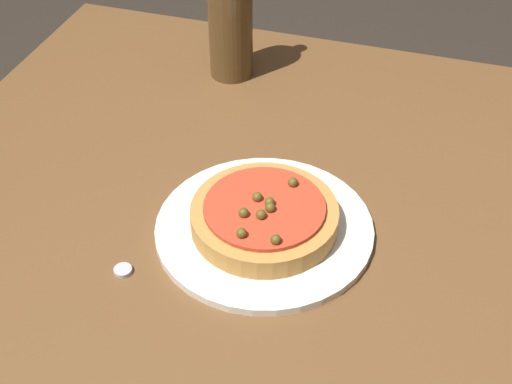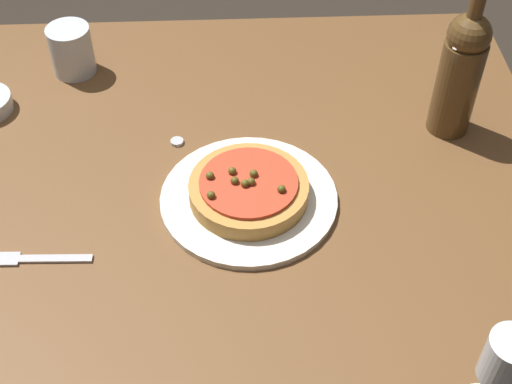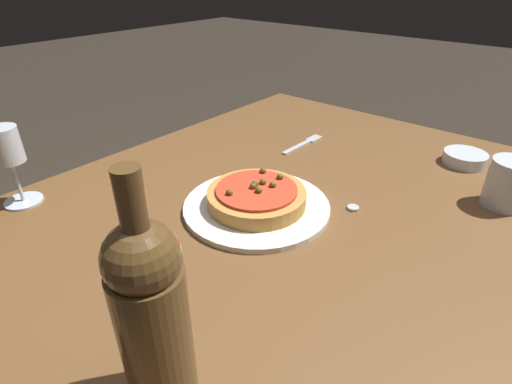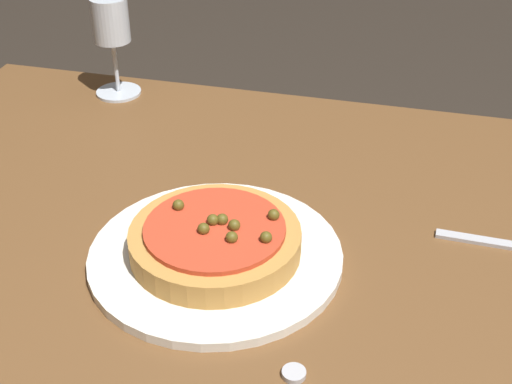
{
  "view_description": "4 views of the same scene",
  "coord_description": "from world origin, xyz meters",
  "px_view_note": "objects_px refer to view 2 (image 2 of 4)",
  "views": [
    {
      "loc": [
        -0.6,
        -0.25,
        1.43
      ],
      "look_at": [
        0.1,
        -0.03,
        0.79
      ],
      "focal_mm": 50.0,
      "sensor_mm": 36.0,
      "label": 1
    },
    {
      "loc": [
        0.05,
        -0.88,
        1.63
      ],
      "look_at": [
        0.08,
        -0.07,
        0.78
      ],
      "focal_mm": 50.0,
      "sensor_mm": 36.0,
      "label": 2
    },
    {
      "loc": [
        0.61,
        0.39,
        1.19
      ],
      "look_at": [
        0.06,
        -0.06,
        0.77
      ],
      "focal_mm": 28.0,
      "sensor_mm": 36.0,
      "label": 3
    },
    {
      "loc": [
        -0.14,
        0.58,
        1.28
      ],
      "look_at": [
        0.04,
        -0.1,
        0.81
      ],
      "focal_mm": 50.0,
      "sensor_mm": 36.0,
      "label": 4
    }
  ],
  "objects_px": {
    "bottle_cap": "(177,142)",
    "pizza": "(249,189)",
    "dinner_plate": "(249,199)",
    "wine_bottle": "(460,71)",
    "fork": "(33,259)",
    "dining_table": "(208,215)",
    "wine_glass": "(505,365)",
    "water_cup": "(71,50)"
  },
  "relations": [
    {
      "from": "water_cup",
      "to": "wine_bottle",
      "type": "bearing_deg",
      "value": -16.09
    },
    {
      "from": "wine_bottle",
      "to": "water_cup",
      "type": "xyz_separation_m",
      "value": [
        -0.72,
        0.21,
        -0.08
      ]
    },
    {
      "from": "pizza",
      "to": "wine_bottle",
      "type": "bearing_deg",
      "value": 24.92
    },
    {
      "from": "pizza",
      "to": "water_cup",
      "type": "bearing_deg",
      "value": 131.6
    },
    {
      "from": "water_cup",
      "to": "bottle_cap",
      "type": "xyz_separation_m",
      "value": [
        0.22,
        -0.23,
        -0.05
      ]
    },
    {
      "from": "fork",
      "to": "dinner_plate",
      "type": "bearing_deg",
      "value": -160.05
    },
    {
      "from": "dinner_plate",
      "to": "wine_bottle",
      "type": "distance_m",
      "value": 0.44
    },
    {
      "from": "wine_bottle",
      "to": "fork",
      "type": "relative_size",
      "value": 1.81
    },
    {
      "from": "dining_table",
      "to": "wine_bottle",
      "type": "relative_size",
      "value": 4.19
    },
    {
      "from": "dining_table",
      "to": "wine_glass",
      "type": "xyz_separation_m",
      "value": [
        0.37,
        -0.45,
        0.2
      ]
    },
    {
      "from": "dinner_plate",
      "to": "wine_bottle",
      "type": "height_order",
      "value": "wine_bottle"
    },
    {
      "from": "water_cup",
      "to": "dining_table",
      "type": "bearing_deg",
      "value": -51.2
    },
    {
      "from": "dining_table",
      "to": "fork",
      "type": "distance_m",
      "value": 0.33
    },
    {
      "from": "dining_table",
      "to": "water_cup",
      "type": "distance_m",
      "value": 0.45
    },
    {
      "from": "dinner_plate",
      "to": "pizza",
      "type": "bearing_deg",
      "value": -164.58
    },
    {
      "from": "pizza",
      "to": "water_cup",
      "type": "xyz_separation_m",
      "value": [
        -0.34,
        0.38,
        0.02
      ]
    },
    {
      "from": "water_cup",
      "to": "wine_glass",
      "type": "bearing_deg",
      "value": -50.74
    },
    {
      "from": "pizza",
      "to": "wine_glass",
      "type": "relative_size",
      "value": 1.2
    },
    {
      "from": "dinner_plate",
      "to": "fork",
      "type": "relative_size",
      "value": 1.82
    },
    {
      "from": "dining_table",
      "to": "fork",
      "type": "height_order",
      "value": "fork"
    },
    {
      "from": "dinner_plate",
      "to": "wine_bottle",
      "type": "relative_size",
      "value": 1.01
    },
    {
      "from": "pizza",
      "to": "fork",
      "type": "xyz_separation_m",
      "value": [
        -0.34,
        -0.11,
        -0.03
      ]
    },
    {
      "from": "dining_table",
      "to": "pizza",
      "type": "height_order",
      "value": "pizza"
    },
    {
      "from": "dinner_plate",
      "to": "pizza",
      "type": "height_order",
      "value": "pizza"
    },
    {
      "from": "wine_glass",
      "to": "fork",
      "type": "bearing_deg",
      "value": 156.1
    },
    {
      "from": "dinner_plate",
      "to": "pizza",
      "type": "xyz_separation_m",
      "value": [
        -0.0,
        -0.0,
        0.02
      ]
    },
    {
      "from": "wine_bottle",
      "to": "pizza",
      "type": "bearing_deg",
      "value": -155.08
    },
    {
      "from": "dinner_plate",
      "to": "wine_glass",
      "type": "bearing_deg",
      "value": -53.21
    },
    {
      "from": "dinner_plate",
      "to": "fork",
      "type": "xyz_separation_m",
      "value": [
        -0.34,
        -0.11,
        -0.0
      ]
    },
    {
      "from": "dining_table",
      "to": "bottle_cap",
      "type": "relative_size",
      "value": 51.99
    },
    {
      "from": "dining_table",
      "to": "pizza",
      "type": "relative_size",
      "value": 6.21
    },
    {
      "from": "wine_glass",
      "to": "water_cup",
      "type": "xyz_separation_m",
      "value": [
        -0.64,
        0.78,
        -0.07
      ]
    },
    {
      "from": "bottle_cap",
      "to": "pizza",
      "type": "bearing_deg",
      "value": -50.57
    },
    {
      "from": "dining_table",
      "to": "wine_bottle",
      "type": "bearing_deg",
      "value": 15.61
    },
    {
      "from": "fork",
      "to": "bottle_cap",
      "type": "distance_m",
      "value": 0.34
    },
    {
      "from": "dining_table",
      "to": "bottle_cap",
      "type": "bearing_deg",
      "value": 117.43
    },
    {
      "from": "wine_bottle",
      "to": "fork",
      "type": "xyz_separation_m",
      "value": [
        -0.72,
        -0.29,
        -0.13
      ]
    },
    {
      "from": "water_cup",
      "to": "fork",
      "type": "bearing_deg",
      "value": -90.29
    },
    {
      "from": "wine_glass",
      "to": "bottle_cap",
      "type": "distance_m",
      "value": 0.7
    },
    {
      "from": "dining_table",
      "to": "fork",
      "type": "bearing_deg",
      "value": -149.18
    },
    {
      "from": "wine_bottle",
      "to": "wine_glass",
      "type": "bearing_deg",
      "value": -98.33
    },
    {
      "from": "dinner_plate",
      "to": "bottle_cap",
      "type": "height_order",
      "value": "dinner_plate"
    }
  ]
}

